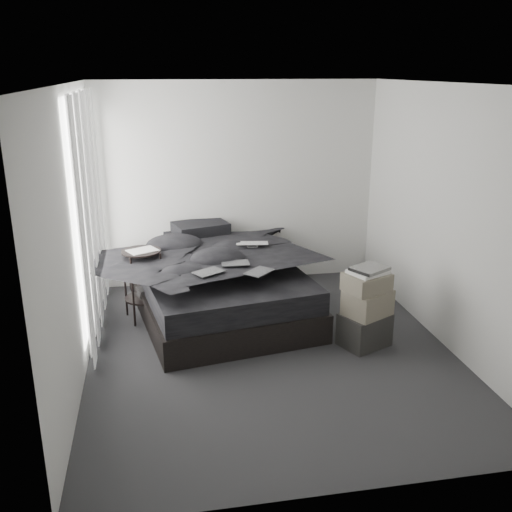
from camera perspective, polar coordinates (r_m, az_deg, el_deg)
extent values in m
cube|color=#2F2F31|center=(5.88, 1.42, -9.39)|extent=(3.60, 4.20, 0.01)
cube|color=white|center=(5.21, 1.65, 16.85)|extent=(3.60, 4.20, 0.01)
cube|color=silver|center=(7.41, -1.82, 7.15)|extent=(3.60, 0.01, 2.60)
cube|color=silver|center=(3.49, 8.65, -6.12)|extent=(3.60, 0.01, 2.60)
cube|color=silver|center=(5.34, -17.74, 1.87)|extent=(0.01, 4.20, 2.60)
cube|color=silver|center=(6.02, 18.57, 3.59)|extent=(0.01, 4.20, 2.60)
cube|color=white|center=(6.19, -16.66, 4.63)|extent=(0.02, 2.00, 2.30)
cube|color=white|center=(6.20, -16.14, 4.04)|extent=(0.06, 2.12, 2.48)
cube|color=black|center=(6.67, -3.69, -4.44)|extent=(2.12, 2.59, 0.32)
cube|color=black|center=(6.56, -3.74, -2.17)|extent=(2.04, 2.51, 0.25)
imported|color=black|center=(6.43, -3.65, -0.16)|extent=(2.02, 2.24, 0.27)
cube|color=black|center=(7.32, -6.18, 1.61)|extent=(0.77, 0.58, 0.16)
cube|color=black|center=(7.27, -5.57, 2.78)|extent=(0.75, 0.61, 0.15)
imported|color=silver|center=(6.61, -0.37, 1.76)|extent=(0.40, 0.29, 0.03)
cube|color=black|center=(5.79, -4.78, -0.81)|extent=(0.35, 0.32, 0.01)
cube|color=black|center=(6.04, -2.10, 0.10)|extent=(0.30, 0.21, 0.01)
cube|color=black|center=(5.78, 0.31, -0.67)|extent=(0.34, 0.34, 0.01)
cylinder|color=black|center=(6.56, -11.20, -2.87)|extent=(0.54, 0.54, 0.80)
cube|color=white|center=(6.42, -11.30, 0.52)|extent=(0.38, 0.34, 0.02)
cube|color=black|center=(6.78, -7.97, -5.10)|extent=(0.12, 0.17, 0.12)
cube|color=black|center=(6.01, 10.78, -7.23)|extent=(0.57, 0.52, 0.34)
cube|color=#6D6656|center=(5.89, 11.09, -4.58)|extent=(0.54, 0.51, 0.26)
cube|color=#6D6656|center=(5.80, 11.02, -2.58)|extent=(0.51, 0.46, 0.18)
cube|color=silver|center=(5.77, 11.15, -1.55)|extent=(0.44, 0.40, 0.04)
cube|color=silver|center=(5.76, 11.31, -1.24)|extent=(0.43, 0.41, 0.03)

